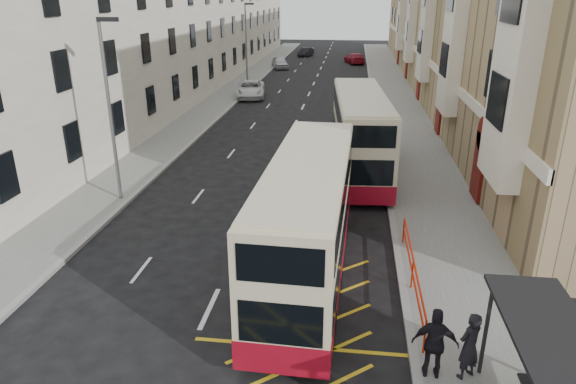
# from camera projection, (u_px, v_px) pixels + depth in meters

# --- Properties ---
(pavement_right) EXTENTS (4.00, 120.00, 0.15)m
(pavement_right) POSITION_uv_depth(u_px,v_px,m) (403.00, 119.00, 38.89)
(pavement_right) COLOR slate
(pavement_right) RESTS_ON ground
(pavement_left) EXTENTS (3.00, 120.00, 0.15)m
(pavement_left) POSITION_uv_depth(u_px,v_px,m) (204.00, 114.00, 40.66)
(pavement_left) COLOR slate
(pavement_left) RESTS_ON ground
(kerb_right) EXTENTS (0.25, 120.00, 0.15)m
(kerb_right) POSITION_uv_depth(u_px,v_px,m) (376.00, 119.00, 39.12)
(kerb_right) COLOR gray
(kerb_right) RESTS_ON ground
(kerb_left) EXTENTS (0.25, 120.00, 0.15)m
(kerb_left) POSITION_uv_depth(u_px,v_px,m) (223.00, 114.00, 40.49)
(kerb_left) COLOR gray
(kerb_left) RESTS_ON ground
(road_markings) EXTENTS (10.00, 110.00, 0.01)m
(road_markings) POSITION_uv_depth(u_px,v_px,m) (313.00, 85.00, 53.69)
(road_markings) COLOR silver
(road_markings) RESTS_ON ground
(terrace_right) EXTENTS (10.75, 79.00, 15.25)m
(terrace_right) POSITION_uv_depth(u_px,v_px,m) (468.00, 9.00, 49.60)
(terrace_right) COLOR tan
(terrace_right) RESTS_ON ground
(terrace_left) EXTENTS (9.18, 79.00, 13.25)m
(terrace_left) POSITION_uv_depth(u_px,v_px,m) (186.00, 19.00, 53.33)
(terrace_left) COLOR silver
(terrace_left) RESTS_ON ground
(bus_shelter) EXTENTS (1.65, 4.25, 2.70)m
(bus_shelter) POSITION_uv_depth(u_px,v_px,m) (560.00, 374.00, 10.00)
(bus_shelter) COLOR black
(bus_shelter) RESTS_ON pavement_right
(guard_railing) EXTENTS (0.06, 6.56, 1.01)m
(guard_railing) POSITION_uv_depth(u_px,v_px,m) (413.00, 268.00, 16.38)
(guard_railing) COLOR #C21D01
(guard_railing) RESTS_ON pavement_right
(street_lamp_near) EXTENTS (0.93, 0.18, 8.00)m
(street_lamp_near) POSITION_uv_depth(u_px,v_px,m) (110.00, 102.00, 22.23)
(street_lamp_near) COLOR slate
(street_lamp_near) RESTS_ON pavement_left
(street_lamp_far) EXTENTS (0.93, 0.18, 8.00)m
(street_lamp_far) POSITION_uv_depth(u_px,v_px,m) (247.00, 41.00, 49.97)
(street_lamp_far) COLOR slate
(street_lamp_far) RESTS_ON pavement_left
(double_decker_front) EXTENTS (2.76, 10.60, 4.20)m
(double_decker_front) POSITION_uv_depth(u_px,v_px,m) (307.00, 220.00, 16.76)
(double_decker_front) COLOR beige
(double_decker_front) RESTS_ON ground
(double_decker_rear) EXTENTS (3.23, 10.83, 4.26)m
(double_decker_rear) POSITION_uv_depth(u_px,v_px,m) (360.00, 134.00, 26.87)
(double_decker_rear) COLOR beige
(double_decker_rear) RESTS_ON ground
(pedestrian_near) EXTENTS (0.80, 0.75, 1.83)m
(pedestrian_near) POSITION_uv_depth(u_px,v_px,m) (469.00, 346.00, 12.47)
(pedestrian_near) COLOR black
(pedestrian_near) RESTS_ON pavement_right
(pedestrian_far) EXTENTS (1.16, 0.57, 1.92)m
(pedestrian_far) POSITION_uv_depth(u_px,v_px,m) (435.00, 343.00, 12.48)
(pedestrian_far) COLOR black
(pedestrian_far) RESTS_ON pavement_right
(white_van) EXTENTS (3.31, 5.74, 1.51)m
(white_van) POSITION_uv_depth(u_px,v_px,m) (251.00, 89.00, 47.15)
(white_van) COLOR silver
(white_van) RESTS_ON ground
(car_silver) EXTENTS (2.96, 4.59, 1.45)m
(car_silver) POSITION_uv_depth(u_px,v_px,m) (280.00, 63.00, 65.13)
(car_silver) COLOR #B7BBC0
(car_silver) RESTS_ON ground
(car_dark) EXTENTS (2.30, 4.08, 1.27)m
(car_dark) POSITION_uv_depth(u_px,v_px,m) (306.00, 52.00, 77.41)
(car_dark) COLOR black
(car_dark) RESTS_ON ground
(car_red) EXTENTS (3.16, 5.21, 1.41)m
(car_red) POSITION_uv_depth(u_px,v_px,m) (355.00, 58.00, 69.60)
(car_red) COLOR maroon
(car_red) RESTS_ON ground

